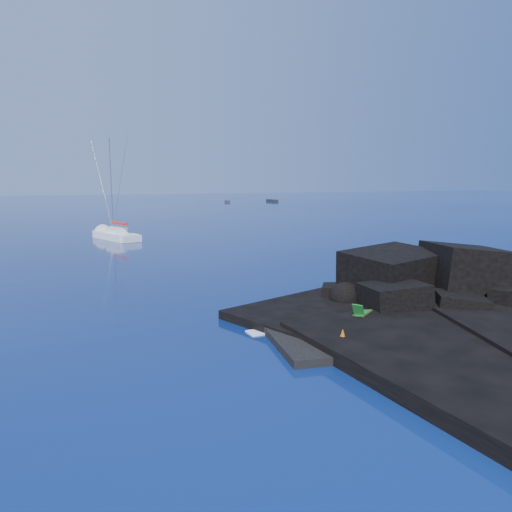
% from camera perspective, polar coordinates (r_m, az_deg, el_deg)
% --- Properties ---
extents(ground, '(400.00, 400.00, 0.00)m').
position_cam_1_polar(ground, '(21.43, 2.20, -10.94)').
color(ground, '#04103A').
rests_on(ground, ground).
extents(headland, '(24.00, 24.00, 3.60)m').
position_cam_1_polar(headland, '(30.77, 23.10, -5.47)').
color(headland, black).
rests_on(headland, ground).
extents(beach, '(9.08, 6.86, 0.70)m').
position_cam_1_polar(beach, '(23.81, 11.95, -9.08)').
color(beach, black).
rests_on(beach, ground).
extents(surf_foam, '(10.00, 8.00, 0.06)m').
position_cam_1_polar(surf_foam, '(27.78, 7.94, -6.33)').
color(surf_foam, white).
rests_on(surf_foam, ground).
extents(sailboat, '(6.40, 11.49, 11.96)m').
position_cam_1_polar(sailboat, '(61.72, -15.80, 1.87)').
color(sailboat, white).
rests_on(sailboat, ground).
extents(deck_chair, '(1.53, 1.39, 1.00)m').
position_cam_1_polar(deck_chair, '(25.34, 12.12, -5.97)').
color(deck_chair, '#186C22').
rests_on(deck_chair, beach).
extents(towel, '(1.76, 0.94, 0.04)m').
position_cam_1_polar(towel, '(21.75, 8.61, -9.70)').
color(towel, silver).
rests_on(towel, beach).
extents(sunbather, '(1.64, 0.52, 0.22)m').
position_cam_1_polar(sunbather, '(21.71, 8.62, -9.37)').
color(sunbather, tan).
rests_on(sunbather, towel).
extents(marker_cone, '(0.40, 0.40, 0.60)m').
position_cam_1_polar(marker_cone, '(21.74, 9.87, -8.97)').
color(marker_cone, '#D1560B').
rests_on(marker_cone, beach).
extents(distant_boat_a, '(2.14, 4.34, 0.55)m').
position_cam_1_polar(distant_boat_a, '(146.30, -3.29, 6.14)').
color(distant_boat_a, '#2A2A2F').
rests_on(distant_boat_a, ground).
extents(distant_boat_b, '(2.05, 5.19, 0.67)m').
position_cam_1_polar(distant_boat_b, '(150.44, 1.87, 6.23)').
color(distant_boat_b, black).
rests_on(distant_boat_b, ground).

